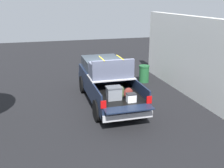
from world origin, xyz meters
The scene contains 4 objects.
ground_plane centered at (0.00, 0.00, 0.00)m, with size 40.00×40.00×0.00m, color black.
pickup_truck centered at (0.36, 0.00, 0.97)m, with size 6.05×2.06×2.23m.
building_facade centered at (0.36, -4.17, 1.93)m, with size 8.75×0.36×3.86m, color white.
trash_can centered at (2.60, -2.81, 0.50)m, with size 0.60×0.60×0.98m.
Camera 1 is at (-11.18, 2.93, 4.63)m, focal length 42.65 mm.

